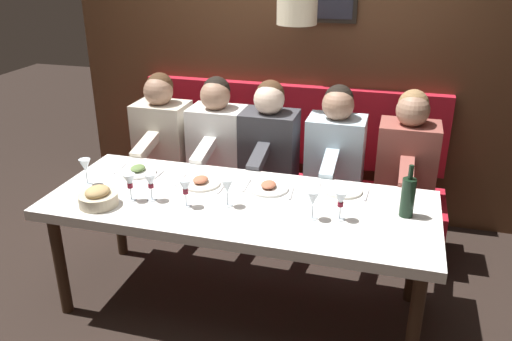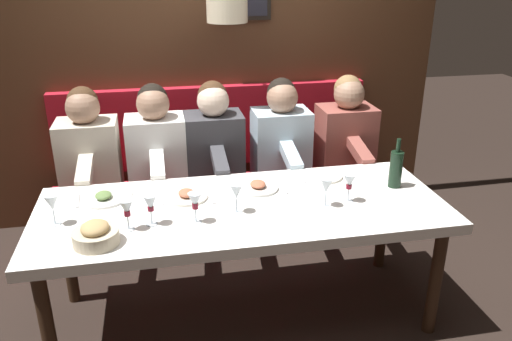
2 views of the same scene
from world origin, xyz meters
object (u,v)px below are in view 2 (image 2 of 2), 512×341
diner_farthest (88,149)px  diner_near (281,137)px  bread_bowl (96,235)px  diner_middle (214,141)px  wine_glass_1 (195,202)px  wine_glass_3 (236,192)px  wine_bottle (396,168)px  diner_nearest (346,133)px  diner_far (156,145)px  wine_glass_5 (150,204)px  wine_glass_2 (326,187)px  wine_glass_4 (349,182)px  dining_table (243,216)px  wine_glass_6 (52,204)px  wine_glass_0 (127,209)px

diner_farthest → diner_near: bearing=-90.0°
diner_near → bread_bowl: diner_near is taller
diner_middle → wine_glass_1: bearing=167.9°
wine_glass_3 → wine_bottle: 0.99m
diner_nearest → wine_bottle: diner_nearest is taller
diner_middle → wine_glass_3: diner_middle is taller
diner_nearest → wine_bottle: size_ratio=2.64×
diner_middle → bread_bowl: 1.35m
diner_far → wine_glass_5: 1.01m
wine_glass_1 → wine_glass_5: same height
wine_glass_2 → wine_glass_5: same height
wine_glass_3 → diner_near: bearing=-26.6°
diner_near → wine_glass_4: diner_near is taller
diner_farthest → bread_bowl: (-1.16, -0.14, -0.03)m
dining_table → wine_glass_1: (-0.15, 0.27, 0.18)m
diner_far → wine_bottle: (-0.81, -1.39, 0.04)m
wine_glass_1 → wine_glass_5: size_ratio=1.00×
dining_table → diner_near: bearing=-26.2°
diner_near → wine_glass_4: bearing=-170.7°
diner_nearest → wine_glass_2: 1.09m
diner_near → diner_far: bearing=90.0°
diner_nearest → wine_glass_3: diner_nearest is taller
wine_glass_2 → wine_glass_4: (0.03, -0.14, -0.00)m
diner_near → wine_glass_6: bearing=122.8°
wine_glass_2 → wine_glass_6: size_ratio=1.00×
diner_far → wine_glass_4: 1.41m
diner_nearest → wine_glass_1: 1.58m
dining_table → wine_glass_3: wine_glass_3 is taller
wine_glass_3 → wine_glass_6: 0.94m
dining_table → diner_nearest: bearing=-46.4°
diner_nearest → wine_glass_2: bearing=153.9°
diner_middle → diner_near: bearing=-90.0°
wine_glass_6 → wine_glass_2: bearing=-92.7°
diner_near → wine_glass_4: (-0.95, -0.15, 0.04)m
wine_glass_6 → diner_far: bearing=-30.1°
diner_nearest → diner_far: bearing=90.0°
diner_nearest → diner_far: 1.38m
wine_glass_4 → wine_glass_2: bearing=102.5°
wine_glass_0 → diner_far: bearing=-8.5°
wine_glass_1 → wine_glass_3: bearing=-72.6°
bread_bowl → diner_farthest: bearing=7.2°
wine_glass_2 → wine_bottle: 0.52m
diner_nearest → dining_table: bearing=133.6°
wine_glass_5 → wine_glass_0: bearing=106.6°
wine_glass_1 → wine_glass_4: same height
diner_farthest → wine_glass_1: size_ratio=4.82×
wine_glass_1 → wine_glass_4: (0.08, -0.86, 0.00)m
dining_table → wine_glass_6: 1.00m
wine_glass_6 → diner_middle: bearing=-45.6°
diner_near → wine_glass_3: 1.07m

